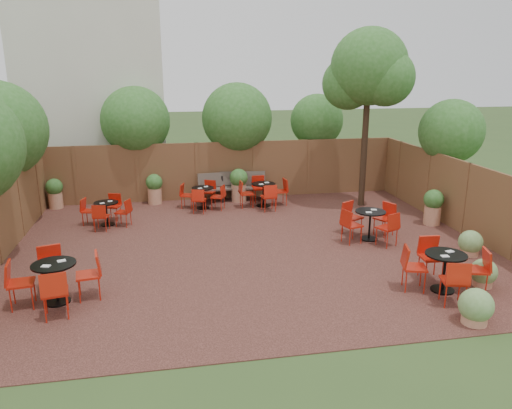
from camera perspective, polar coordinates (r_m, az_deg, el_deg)
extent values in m
plane|color=#354F23|center=(12.71, -0.65, -5.00)|extent=(80.00, 80.00, 0.00)
cube|color=#371D16|center=(12.71, -0.65, -4.96)|extent=(12.00, 10.00, 0.02)
cube|color=brown|center=(17.20, -3.52, 3.97)|extent=(12.00, 0.08, 2.00)
cube|color=brown|center=(14.63, 23.18, 0.59)|extent=(0.08, 10.00, 2.00)
cube|color=beige|center=(19.88, -18.17, 13.54)|extent=(5.00, 4.00, 8.00)
sphere|color=#2B601F|center=(17.54, -13.82, 9.41)|extent=(2.35, 2.35, 2.35)
sphere|color=#2B601F|center=(17.59, -2.22, 9.99)|extent=(2.47, 2.47, 2.47)
sphere|color=#2B601F|center=(18.47, 7.07, 9.66)|extent=(1.94, 1.94, 1.94)
sphere|color=#2B601F|center=(16.32, 21.72, 7.90)|extent=(1.95, 1.95, 1.95)
cylinder|color=black|center=(16.37, 12.54, 7.91)|extent=(0.23, 0.23, 4.71)
sphere|color=#2B601F|center=(16.23, 13.00, 15.34)|extent=(2.40, 2.40, 2.40)
sphere|color=#2B601F|center=(16.43, 10.67, 13.65)|extent=(1.68, 1.68, 1.68)
sphere|color=#2B601F|center=(16.03, 14.85, 14.04)|extent=(1.75, 1.75, 1.75)
cube|color=brown|center=(16.85, -4.07, 1.86)|extent=(1.62, 0.67, 0.05)
cube|color=brown|center=(16.99, -4.17, 2.96)|extent=(1.57, 0.32, 0.47)
cube|color=black|center=(16.85, -6.46, 0.96)|extent=(0.12, 0.48, 0.42)
cube|color=black|center=(17.00, -1.67, 1.18)|extent=(0.12, 0.48, 0.42)
cube|color=brown|center=(16.96, -1.45, 1.99)|extent=(1.62, 0.66, 0.05)
cube|color=brown|center=(17.09, -1.57, 3.07)|extent=(1.58, 0.30, 0.48)
cube|color=black|center=(16.92, -3.84, 1.08)|extent=(0.12, 0.48, 0.42)
cube|color=black|center=(17.14, 0.91, 1.31)|extent=(0.12, 0.48, 0.42)
cylinder|color=black|center=(16.34, 0.86, -0.12)|extent=(0.46, 0.46, 0.03)
cylinder|color=black|center=(16.24, 0.86, 1.13)|extent=(0.05, 0.05, 0.72)
cylinder|color=black|center=(16.15, 0.87, 2.40)|extent=(0.79, 0.79, 0.03)
cube|color=white|center=(16.25, 1.24, 2.57)|extent=(0.16, 0.12, 0.02)
cube|color=white|center=(16.01, 0.59, 2.37)|extent=(0.16, 0.12, 0.02)
cylinder|color=black|center=(15.05, -16.82, -2.22)|extent=(0.41, 0.41, 0.03)
cylinder|color=black|center=(14.96, -16.92, -1.03)|extent=(0.05, 0.05, 0.65)
cylinder|color=black|center=(14.87, -17.02, 0.20)|extent=(0.70, 0.70, 0.03)
cube|color=white|center=(14.92, -16.58, 0.37)|extent=(0.15, 0.12, 0.01)
cube|color=white|center=(14.77, -17.43, 0.15)|extent=(0.15, 0.12, 0.01)
cylinder|color=black|center=(13.58, 12.95, -3.87)|extent=(0.47, 0.47, 0.03)
cylinder|color=black|center=(13.46, 13.05, -2.37)|extent=(0.05, 0.05, 0.74)
cylinder|color=black|center=(13.35, 13.15, -0.81)|extent=(0.81, 0.81, 0.03)
cube|color=white|center=(13.47, 13.51, -0.58)|extent=(0.18, 0.16, 0.02)
cube|color=white|center=(13.19, 12.95, -0.89)|extent=(0.18, 0.16, 0.02)
cylinder|color=black|center=(10.61, -21.99, -10.39)|extent=(0.49, 0.49, 0.03)
cylinder|color=black|center=(10.45, -22.21, -8.45)|extent=(0.06, 0.06, 0.77)
cylinder|color=black|center=(10.30, -22.44, -6.43)|extent=(0.84, 0.84, 0.03)
cube|color=white|center=(10.34, -21.64, -6.10)|extent=(0.18, 0.14, 0.02)
cube|color=white|center=(10.19, -23.21, -6.59)|extent=(0.18, 0.14, 0.02)
cylinder|color=black|center=(11.04, 20.80, -9.23)|extent=(0.48, 0.48, 0.03)
cylinder|color=black|center=(10.88, 21.00, -7.37)|extent=(0.05, 0.05, 0.77)
cylinder|color=black|center=(10.74, 21.20, -5.44)|extent=(0.83, 0.83, 0.03)
cube|color=white|center=(10.87, 21.57, -5.09)|extent=(0.17, 0.14, 0.02)
cube|color=white|center=(10.58, 21.07, -5.61)|extent=(0.17, 0.14, 0.02)
cylinder|color=black|center=(16.17, -6.14, -0.39)|extent=(0.41, 0.41, 0.03)
cylinder|color=black|center=(16.08, -6.17, 0.75)|extent=(0.05, 0.05, 0.66)
cylinder|color=black|center=(16.00, -6.21, 1.92)|extent=(0.71, 0.71, 0.03)
cube|color=white|center=(16.07, -5.83, 2.08)|extent=(0.16, 0.14, 0.01)
cube|color=white|center=(15.88, -6.52, 1.88)|extent=(0.16, 0.14, 0.01)
cylinder|color=tan|center=(16.93, -11.65, 0.99)|extent=(0.46, 0.46, 0.53)
sphere|color=#2B601F|center=(16.82, -11.74, 2.54)|extent=(0.55, 0.55, 0.55)
cylinder|color=tan|center=(16.89, -2.00, 1.38)|extent=(0.51, 0.51, 0.59)
sphere|color=#2B601F|center=(16.76, -2.02, 3.12)|extent=(0.62, 0.62, 0.62)
cylinder|color=tan|center=(17.33, -22.22, 0.44)|extent=(0.45, 0.45, 0.51)
sphere|color=#2B601F|center=(17.23, -22.38, 1.91)|extent=(0.54, 0.54, 0.54)
cylinder|color=tan|center=(15.30, 19.76, -1.18)|extent=(0.48, 0.48, 0.55)
sphere|color=#2B601F|center=(15.17, 19.93, 0.58)|extent=(0.57, 0.57, 0.57)
cylinder|color=tan|center=(11.55, 24.79, -8.14)|extent=(0.40, 0.40, 0.18)
sphere|color=#638A48|center=(11.47, 24.92, -7.09)|extent=(0.55, 0.55, 0.55)
cylinder|color=tan|center=(9.92, 24.00, -11.95)|extent=(0.45, 0.45, 0.21)
sphere|color=#638A48|center=(9.81, 24.17, -10.61)|extent=(0.62, 0.62, 0.62)
cylinder|color=tan|center=(13.23, 23.52, -4.99)|extent=(0.42, 0.42, 0.19)
sphere|color=#638A48|center=(13.15, 23.63, -4.01)|extent=(0.58, 0.58, 0.58)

